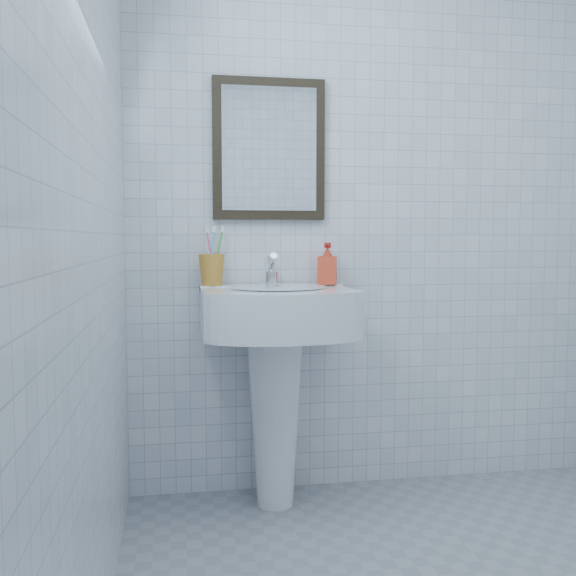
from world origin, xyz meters
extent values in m
cube|color=white|center=(0.00, 1.20, 1.25)|extent=(2.20, 0.02, 2.50)
cube|color=white|center=(-1.10, 0.00, 1.25)|extent=(0.02, 2.40, 2.50)
cone|color=white|center=(-0.47, 1.02, 0.39)|extent=(0.25, 0.25, 0.78)
cube|color=white|center=(-0.47, 0.96, 0.85)|extent=(0.62, 0.45, 0.19)
cube|color=white|center=(-0.47, 1.13, 0.94)|extent=(0.62, 0.11, 0.03)
cylinder|color=silver|center=(-0.47, 0.93, 0.96)|extent=(0.39, 0.39, 0.01)
cylinder|color=silver|center=(-0.47, 1.10, 0.98)|extent=(0.06, 0.06, 0.06)
cylinder|color=silver|center=(-0.47, 1.09, 1.05)|extent=(0.03, 0.11, 0.09)
cylinder|color=silver|center=(-0.47, 1.13, 1.03)|extent=(0.04, 0.06, 0.10)
imported|color=red|center=(-0.22, 1.10, 1.04)|extent=(0.10, 0.11, 0.18)
cube|color=black|center=(-0.47, 1.18, 1.55)|extent=(0.50, 0.04, 0.62)
cube|color=white|center=(-0.47, 1.16, 1.55)|extent=(0.42, 0.00, 0.54)
camera|label=1|loc=(-0.88, -1.67, 1.16)|focal=40.00mm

